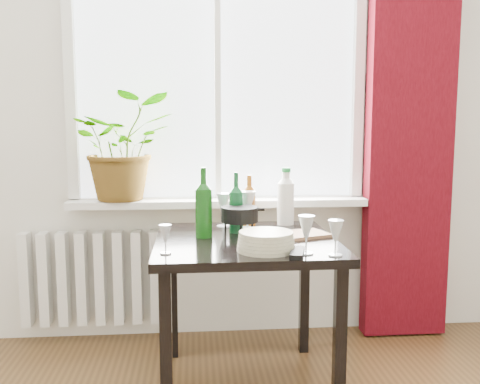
{
  "coord_description": "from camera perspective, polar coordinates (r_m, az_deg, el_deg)",
  "views": [
    {
      "loc": [
        -0.14,
        -0.93,
        1.29
      ],
      "look_at": [
        0.07,
        1.55,
        0.96
      ],
      "focal_mm": 40.0,
      "sensor_mm": 36.0,
      "label": 1
    }
  ],
  "objects": [
    {
      "name": "plate_stack",
      "position": [
        2.31,
        2.8,
        -5.29
      ],
      "size": [
        0.29,
        0.29,
        0.08
      ],
      "primitive_type": "cylinder",
      "rotation": [
        0.0,
        0.0,
        0.13
      ],
      "color": "beige",
      "rests_on": "table"
    },
    {
      "name": "potted_plant",
      "position": [
        3.12,
        -12.35,
        4.76
      ],
      "size": [
        0.66,
        0.6,
        0.61
      ],
      "primitive_type": "imported",
      "rotation": [
        0.0,
        0.0,
        0.26
      ],
      "color": "#30681B",
      "rests_on": "windowsill"
    },
    {
      "name": "wine_bottle_left",
      "position": [
        2.56,
        -3.9,
        -1.05
      ],
      "size": [
        0.09,
        0.09,
        0.34
      ],
      "primitive_type": null,
      "rotation": [
        0.0,
        0.0,
        -0.16
      ],
      "color": "#0D420C",
      "rests_on": "table"
    },
    {
      "name": "cutting_board",
      "position": [
        2.62,
        6.25,
        -4.56
      ],
      "size": [
        0.32,
        0.26,
        0.01
      ],
      "primitive_type": "cube",
      "rotation": [
        0.0,
        0.0,
        0.34
      ],
      "color": "#8B5E3F",
      "rests_on": "table"
    },
    {
      "name": "wineglass_front_right",
      "position": [
        2.26,
        7.08,
        -4.51
      ],
      "size": [
        0.08,
        0.08,
        0.17
      ],
      "primitive_type": null,
      "rotation": [
        0.0,
        0.0,
        -0.18
      ],
      "color": "silver",
      "rests_on": "table"
    },
    {
      "name": "tv_remote",
      "position": [
        2.26,
        6.13,
        -6.42
      ],
      "size": [
        0.1,
        0.19,
        0.02
      ],
      "primitive_type": "cube",
      "rotation": [
        0.0,
        0.0,
        -0.26
      ],
      "color": "black",
      "rests_on": "table"
    },
    {
      "name": "cleaning_bottle",
      "position": [
        2.88,
        4.91,
        -0.37
      ],
      "size": [
        0.1,
        0.1,
        0.32
      ],
      "primitive_type": null,
      "rotation": [
        0.0,
        0.0,
        -0.07
      ],
      "color": "white",
      "rests_on": "table"
    },
    {
      "name": "radiator",
      "position": [
        3.3,
        -15.57,
        -8.83
      ],
      "size": [
        0.8,
        0.1,
        0.55
      ],
      "color": "white",
      "rests_on": "ground"
    },
    {
      "name": "windowsill",
      "position": [
        3.12,
        -2.29,
        -1.11
      ],
      "size": [
        1.72,
        0.2,
        0.04
      ],
      "color": "white",
      "rests_on": "ground"
    },
    {
      "name": "window",
      "position": [
        3.17,
        -2.43,
        13.1
      ],
      "size": [
        1.72,
        0.08,
        1.62
      ],
      "color": "white",
      "rests_on": "ground"
    },
    {
      "name": "table",
      "position": [
        2.57,
        0.61,
        -7.0
      ],
      "size": [
        0.85,
        0.85,
        0.74
      ],
      "color": "black",
      "rests_on": "ground"
    },
    {
      "name": "wineglass_back_left",
      "position": [
        2.82,
        -1.78,
        -1.89
      ],
      "size": [
        0.08,
        0.08,
        0.18
      ],
      "primitive_type": null,
      "rotation": [
        0.0,
        0.0,
        -0.03
      ],
      "color": "silver",
      "rests_on": "table"
    },
    {
      "name": "wineglass_far_right",
      "position": [
        2.25,
        10.16,
        -4.8
      ],
      "size": [
        0.07,
        0.07,
        0.15
      ],
      "primitive_type": null,
      "rotation": [
        0.0,
        0.0,
        -0.07
      ],
      "color": "silver",
      "rests_on": "table"
    },
    {
      "name": "fondue_pot",
      "position": [
        2.61,
        -0.05,
        -3.12
      ],
      "size": [
        0.24,
        0.22,
        0.14
      ],
      "primitive_type": null,
      "rotation": [
        0.0,
        0.0,
        0.18
      ],
      "color": "black",
      "rests_on": "table"
    },
    {
      "name": "curtain",
      "position": [
        3.3,
        17.67,
        7.24
      ],
      "size": [
        0.5,
        0.12,
        2.56
      ],
      "color": "#3C050C",
      "rests_on": "ground"
    },
    {
      "name": "wineglass_back_center",
      "position": [
        2.77,
        0.8,
        -1.86
      ],
      "size": [
        0.09,
        0.09,
        0.2
      ],
      "primitive_type": null,
      "rotation": [
        0.0,
        0.0,
        0.01
      ],
      "color": "silver",
      "rests_on": "table"
    },
    {
      "name": "wine_bottle_right",
      "position": [
        2.67,
        -0.42,
        -1.11
      ],
      "size": [
        0.08,
        0.08,
        0.3
      ],
      "primitive_type": null,
      "rotation": [
        0.0,
        0.0,
        -0.2
      ],
      "color": "#0D4620",
      "rests_on": "table"
    },
    {
      "name": "wineglass_front_left",
      "position": [
        2.27,
        -7.96,
        -5.0
      ],
      "size": [
        0.06,
        0.06,
        0.13
      ],
      "primitive_type": null,
      "rotation": [
        0.0,
        0.0,
        -0.18
      ],
      "color": "silver",
      "rests_on": "table"
    },
    {
      "name": "bottle_amber",
      "position": [
        2.84,
        0.99,
        -0.84
      ],
      "size": [
        0.09,
        0.09,
        0.28
      ],
      "primitive_type": null,
      "rotation": [
        0.0,
        0.0,
        -0.38
      ],
      "color": "brown",
      "rests_on": "table"
    }
  ]
}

